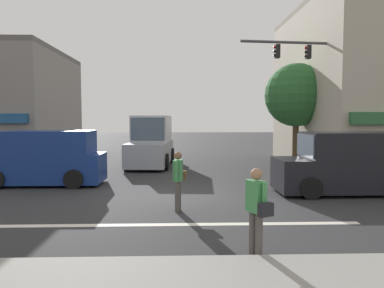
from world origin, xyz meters
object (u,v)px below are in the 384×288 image
(traffic_light_mast, at_px, (322,83))
(box_truck_crossing_center, at_px, (151,143))
(street_tree, at_px, (296,95))
(pedestrian_foreground_with_bag, at_px, (257,207))
(pedestrian_mid_crossing, at_px, (178,177))
(van_waiting_far, at_px, (46,159))
(van_parked_curbside, at_px, (346,164))

(traffic_light_mast, xyz_separation_m, box_truck_crossing_center, (-8.00, 3.92, -2.92))
(street_tree, relative_size, box_truck_crossing_center, 0.95)
(street_tree, relative_size, pedestrian_foreground_with_bag, 3.26)
(pedestrian_mid_crossing, bearing_deg, pedestrian_foreground_with_bag, -67.94)
(van_waiting_far, height_order, pedestrian_mid_crossing, van_waiting_far)
(street_tree, bearing_deg, pedestrian_foreground_with_bag, -110.24)
(van_parked_curbside, bearing_deg, traffic_light_mast, 80.19)
(traffic_light_mast, relative_size, pedestrian_mid_crossing, 3.71)
(street_tree, xyz_separation_m, traffic_light_mast, (0.36, -2.60, 0.38))
(van_waiting_far, bearing_deg, van_parked_curbside, -10.78)
(street_tree, distance_m, pedestrian_mid_crossing, 11.33)
(pedestrian_mid_crossing, bearing_deg, street_tree, 56.05)
(traffic_light_mast, height_order, van_waiting_far, traffic_light_mast)
(street_tree, height_order, pedestrian_mid_crossing, street_tree)
(box_truck_crossing_center, bearing_deg, street_tree, -9.82)
(pedestrian_foreground_with_bag, bearing_deg, pedestrian_mid_crossing, 112.06)
(pedestrian_foreground_with_bag, bearing_deg, van_parked_curbside, 53.76)
(traffic_light_mast, height_order, pedestrian_mid_crossing, traffic_light_mast)
(street_tree, bearing_deg, pedestrian_mid_crossing, -123.95)
(box_truck_crossing_center, distance_m, van_waiting_far, 7.06)
(van_parked_curbside, bearing_deg, box_truck_crossing_center, 131.89)
(street_tree, relative_size, pedestrian_mid_crossing, 3.26)
(van_waiting_far, bearing_deg, pedestrian_mid_crossing, -40.24)
(van_waiting_far, bearing_deg, pedestrian_foreground_with_bag, -50.21)
(van_parked_curbside, bearing_deg, van_waiting_far, 169.22)
(van_waiting_far, xyz_separation_m, van_parked_curbside, (10.95, -2.08, 0.00))
(pedestrian_foreground_with_bag, bearing_deg, van_waiting_far, 129.79)
(street_tree, relative_size, van_parked_curbside, 1.18)
(street_tree, distance_m, van_waiting_far, 12.56)
(van_parked_curbside, distance_m, pedestrian_foreground_with_bag, 7.29)
(pedestrian_foreground_with_bag, distance_m, pedestrian_mid_crossing, 3.86)
(traffic_light_mast, xyz_separation_m, pedestrian_foreground_with_bag, (-5.04, -10.08, -3.22))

